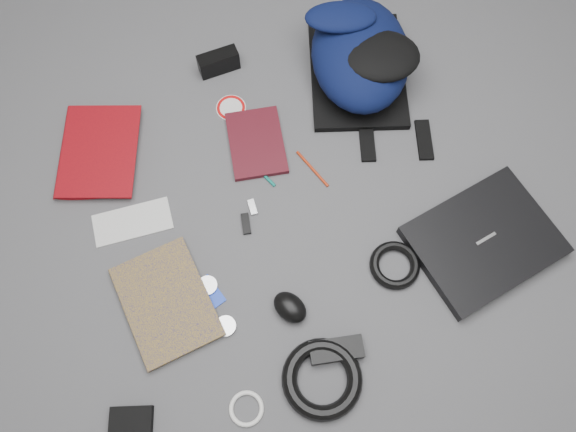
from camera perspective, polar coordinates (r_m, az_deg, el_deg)
name	(u,v)px	position (r m, az deg, el deg)	size (l,w,h in m)	color
ground	(288,219)	(1.43, 0.00, -0.29)	(4.00, 4.00, 0.00)	#4F4F51
backpack	(360,54)	(1.58, 7.35, 16.00)	(0.28, 0.41, 0.17)	black
laptop	(484,241)	(1.47, 19.27, -2.39)	(0.34, 0.26, 0.03)	black
textbook_red	(61,152)	(1.61, -22.08, 6.05)	(0.20, 0.27, 0.03)	maroon
comic_book	(128,320)	(1.40, -15.97, -10.15)	(0.20, 0.27, 0.02)	gold
envelope	(132,222)	(1.48, -15.52, -0.58)	(0.20, 0.09, 0.00)	silver
dvd_case	(256,143)	(1.51, -3.24, 7.42)	(0.14, 0.20, 0.02)	#3A0B11
compact_camera	(219,62)	(1.63, -7.07, 15.25)	(0.11, 0.04, 0.06)	black
sticker_disc	(231,108)	(1.58, -5.81, 10.87)	(0.08, 0.08, 0.00)	silver
pen_teal	(257,168)	(1.48, -3.20, 4.91)	(0.01, 0.01, 0.14)	#0C7466
pen_red	(312,169)	(1.48, 2.50, 4.82)	(0.01, 0.01, 0.13)	#B02B0D
id_badge	(208,293)	(1.38, -8.11, -7.79)	(0.05, 0.08, 0.00)	blue
usb_black	(246,224)	(1.42, -4.30, -0.79)	(0.02, 0.06, 0.01)	black
usb_silver	(253,207)	(1.44, -3.63, 0.90)	(0.02, 0.04, 0.01)	#AEAFB0
mouse	(290,307)	(1.34, 0.20, -9.26)	(0.06, 0.09, 0.05)	black
headphone_left	(208,286)	(1.38, -8.16, -7.02)	(0.05, 0.05, 0.01)	#A9A9AC
headphone_right	(226,326)	(1.35, -6.35, -11.07)	(0.05, 0.05, 0.01)	silver
cable_coil	(395,265)	(1.40, 10.79, -4.92)	(0.12, 0.12, 0.02)	black
power_brick	(336,350)	(1.33, 4.93, -13.40)	(0.12, 0.05, 0.03)	black
power_cord_coil	(322,379)	(1.32, 3.48, -16.18)	(0.18, 0.18, 0.04)	black
pouch	(131,428)	(1.36, -15.69, -20.07)	(0.09, 0.09, 0.02)	black
white_cable_coil	(246,409)	(1.33, -4.25, -18.93)	(0.08, 0.08, 0.01)	white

